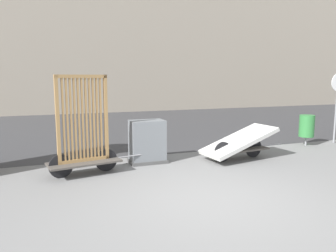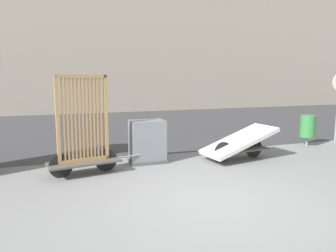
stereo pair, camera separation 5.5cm
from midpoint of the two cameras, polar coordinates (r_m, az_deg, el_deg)
ground_plane at (r=5.73m, az=8.12°, el=-12.71°), size 60.00×60.00×0.00m
road_strip at (r=14.03m, az=-8.99°, el=-0.05°), size 56.00×10.99×0.01m
building_facade at (r=21.69m, az=-13.27°, el=19.40°), size 48.00×4.00×12.48m
bike_cart_with_bedframe at (r=7.15m, az=-14.25°, el=-2.27°), size 2.23×0.89×2.12m
bike_cart_with_mattress at (r=8.44m, az=12.48°, el=-2.90°), size 2.41×1.12×0.82m
utility_cabinet at (r=7.97m, az=-3.42°, el=-3.00°), size 0.89×0.59×1.04m
trash_bin at (r=10.77m, az=23.29°, el=-0.03°), size 0.44×0.44×0.93m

